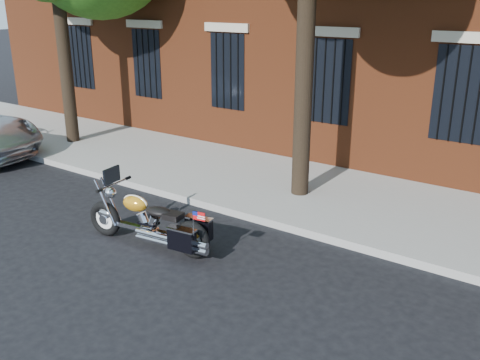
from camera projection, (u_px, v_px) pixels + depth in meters
The scene contains 4 objects.
ground at pixel (195, 241), 9.50m from camera, with size 120.00×120.00×0.00m, color black.
curb at pixel (239, 213), 10.54m from camera, with size 40.00×0.16×0.15m, color gray.
sidewalk at pixel (288, 187), 11.99m from camera, with size 40.00×3.60×0.15m, color gray.
motorcycle at pixel (153, 224), 9.11m from camera, with size 2.66×0.94×1.33m.
Camera 1 is at (5.64, -6.56, 4.15)m, focal length 40.00 mm.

